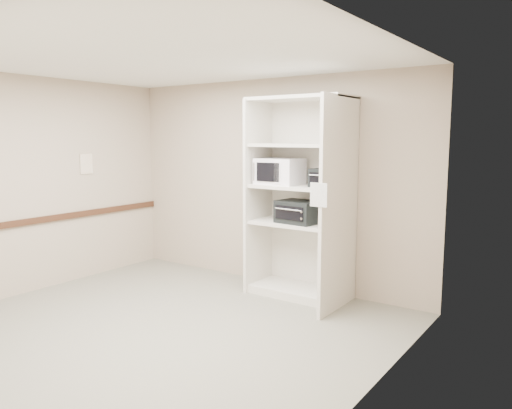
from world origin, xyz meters
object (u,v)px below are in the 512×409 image
Objects in this scene: microwave at (280,171)px; toaster_oven_lower at (299,212)px; toaster_oven_upper at (328,178)px; shelving_unit at (303,205)px.

microwave is 0.56m from toaster_oven_lower.
microwave reaches higher than toaster_oven_upper.
microwave is 1.09× the size of toaster_oven_lower.
shelving_unit is at bearing 3.99° from microwave.
toaster_oven_upper is at bearing 0.93° from microwave.
microwave is 1.43× the size of toaster_oven_upper.
shelving_unit is at bearing 65.63° from toaster_oven_lower.
toaster_oven_upper is at bearing -2.56° from shelving_unit.
toaster_oven_lower is at bearing -6.12° from microwave.
toaster_oven_lower is at bearing -120.28° from shelving_unit.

